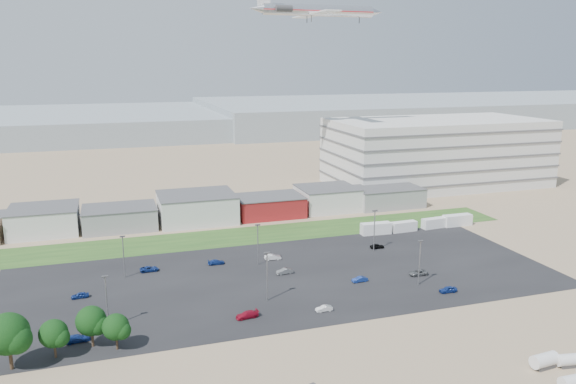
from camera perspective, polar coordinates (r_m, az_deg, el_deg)
name	(u,v)px	position (r m, az deg, el deg)	size (l,w,h in m)	color
ground	(290,319)	(105.64, 0.24, -12.74)	(700.00, 700.00, 0.00)	#8E755A
parking_lot	(284,277)	(124.49, -0.44, -8.63)	(120.00, 50.00, 0.01)	black
grass_strip	(231,237)	(152.55, -5.86, -4.58)	(160.00, 16.00, 0.02)	#244B1C
hills_backdrop	(208,122)	(413.46, -8.15, 7.10)	(700.00, 200.00, 9.00)	gray
building_row	(159,211)	(167.26, -12.98, -1.85)	(170.00, 20.00, 8.00)	silver
parking_garage	(436,152)	(223.19, 14.81, 3.95)	(80.00, 40.00, 25.00)	silver
storage_tank_nw	(544,360)	(98.27, 24.60, -15.26)	(4.28, 2.14, 2.57)	silver
storage_tank_ne	(568,360)	(100.25, 26.60, -15.00)	(3.71, 1.86, 2.23)	silver
storage_tank_sw	(574,382)	(94.28, 27.02, -16.80)	(4.10, 2.05, 2.46)	silver
box_trailer_a	(376,228)	(155.96, 8.92, -3.68)	(8.38, 2.62, 3.14)	silver
box_trailer_b	(404,227)	(159.79, 11.68, -3.46)	(7.44, 2.33, 2.79)	silver
box_trailer_c	(434,223)	(165.18, 14.65, -3.07)	(7.53, 2.35, 2.82)	silver
box_trailer_d	(457,220)	(169.14, 16.82, -2.76)	(8.56, 2.67, 3.21)	silver
tree_left	(8,338)	(97.47, -26.54, -13.15)	(6.89, 6.89, 10.33)	black
tree_mid	(54,337)	(98.77, -22.70, -13.39)	(4.85, 4.85, 7.27)	black
tree_right	(91,324)	(100.01, -19.35, -12.54)	(5.33, 5.33, 7.99)	black
tree_near	(116,330)	(98.03, -17.08, -13.23)	(4.67, 4.67, 7.00)	black
lightpole_front_l	(107,302)	(105.43, -17.93, -10.58)	(1.14, 0.47, 9.68)	slate
lightpole_front_m	(267,277)	(111.18, -2.13, -8.58)	(1.18, 0.49, 10.01)	slate
lightpole_front_r	(419,263)	(121.94, 13.21, -7.02)	(1.15, 0.48, 9.74)	slate
lightpole_back_l	(124,257)	(127.75, -16.35, -6.34)	(1.11, 0.46, 9.47)	slate
lightpole_back_m	(258,245)	(130.44, -3.08, -5.36)	(1.14, 0.48, 9.71)	slate
lightpole_back_r	(374,231)	(141.12, 8.76, -3.91)	(1.23, 0.51, 10.47)	slate
airliner	(318,10)	(197.14, 3.10, 17.95)	(47.49, 32.38, 14.03)	silver
parked_car_0	(418,273)	(128.56, 13.10, -7.99)	(1.95, 4.23, 1.17)	#595B5E
parked_car_1	(360,279)	(122.66, 7.30, -8.79)	(1.22, 3.49, 1.15)	navy
parked_car_2	(448,289)	(120.98, 15.95, -9.49)	(1.50, 3.73, 1.27)	navy
parked_car_3	(247,315)	(105.94, -4.18, -12.33)	(1.74, 4.28, 1.24)	maroon
parked_car_5	(80,295)	(121.23, -20.39, -9.81)	(1.38, 3.42, 1.17)	navy
parked_car_6	(216,262)	(132.80, -7.31, -7.07)	(1.58, 3.90, 1.13)	navy
parked_car_7	(285,271)	(126.06, -0.35, -8.05)	(1.32, 3.78, 1.25)	#595B5E
parked_car_8	(377,246)	(144.48, 9.04, -5.44)	(1.44, 3.59, 1.22)	black
parked_car_9	(149,269)	(131.28, -13.91, -7.59)	(1.93, 4.18, 1.16)	navy
parked_car_10	(77,338)	(103.81, -20.62, -13.74)	(1.72, 4.23, 1.23)	navy
parked_car_11	(273,257)	(134.79, -1.56, -6.62)	(1.39, 3.98, 1.31)	silver
parked_car_13	(324,308)	(108.51, 3.68, -11.73)	(1.15, 3.29, 1.08)	silver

